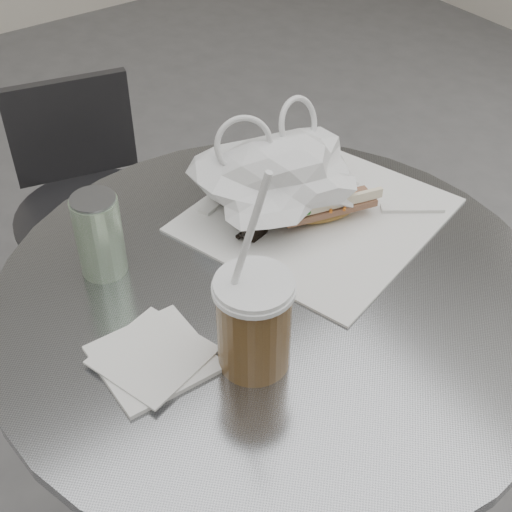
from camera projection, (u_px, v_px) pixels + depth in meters
cafe_table at (271, 414)px, 1.14m from camera, size 0.76×0.76×0.74m
chair_far at (99, 247)px, 1.70m from camera, size 0.36×0.39×0.68m
sandwich_paper at (317, 215)px, 1.08m from camera, size 0.43×0.41×0.00m
banh_mi at (326, 203)px, 1.05m from camera, size 0.19×0.11×0.06m
iced_coffee at (254, 321)px, 0.82m from camera, size 0.09×0.09×0.27m
sunglasses at (270, 214)px, 1.05m from camera, size 0.13×0.06×0.06m
plastic_bag at (280, 178)px, 1.05m from camera, size 0.25×0.20×0.12m
napkin_stack at (153, 357)px, 0.86m from camera, size 0.15×0.15×0.01m
drink_can at (99, 235)px, 0.95m from camera, size 0.06×0.06×0.12m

